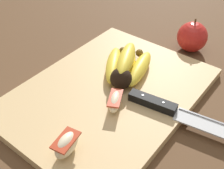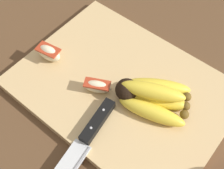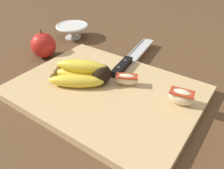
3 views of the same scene
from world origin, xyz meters
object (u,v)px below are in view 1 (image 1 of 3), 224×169
apple_wedge_middle (115,101)px  chefs_knife (175,111)px  apple_wedge_near (67,145)px  whole_apple (192,37)px  banana_bunch (126,66)px

apple_wedge_middle → chefs_knife: bearing=-61.1°
apple_wedge_near → whole_apple: (0.46, -0.01, -0.00)m
chefs_knife → apple_wedge_near: (-0.20, 0.10, 0.01)m
chefs_knife → apple_wedge_near: apple_wedge_near is taller
banana_bunch → apple_wedge_middle: banana_bunch is taller
chefs_knife → whole_apple: size_ratio=3.07×
banana_bunch → whole_apple: 0.23m
apple_wedge_near → chefs_knife: bearing=-27.3°
apple_wedge_near → whole_apple: bearing=-1.1°
banana_bunch → apple_wedge_middle: bearing=-155.0°
apple_wedge_middle → whole_apple: whole_apple is taller
banana_bunch → chefs_knife: 0.16m
apple_wedge_near → whole_apple: size_ratio=0.66×
apple_wedge_near → apple_wedge_middle: size_ratio=0.96×
banana_bunch → apple_wedge_near: (-0.24, -0.05, -0.00)m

